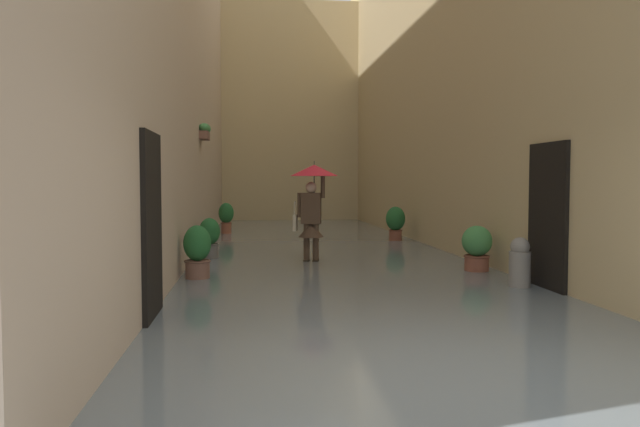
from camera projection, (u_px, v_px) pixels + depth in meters
ground_plane at (317, 249)px, 14.80m from camera, size 60.00×60.00×0.00m
flood_water at (317, 247)px, 14.80m from camera, size 6.26×25.39×0.08m
building_facade_left at (464, 20)px, 14.90m from camera, size 2.04×23.39×11.20m
building_facade_far at (289, 114)px, 25.08m from camera, size 9.06×1.80×8.81m
person_wading at (312, 194)px, 11.87m from camera, size 0.94×0.94×2.03m
potted_plant_far_left at (477, 248)px, 10.60m from camera, size 0.52×0.52×0.87m
potted_plant_near_right at (226, 217)px, 18.14m from camera, size 0.45×0.45×0.99m
potted_plant_mid_right at (210, 238)px, 12.36m from camera, size 0.43×0.43×0.89m
potted_plant_far_right at (197, 253)px, 9.79m from camera, size 0.44×0.44×0.93m
potted_plant_near_left at (396, 222)px, 16.04m from camera, size 0.51×0.51×0.97m
mooring_bollard at (520, 265)px, 8.98m from camera, size 0.31×0.31×0.81m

